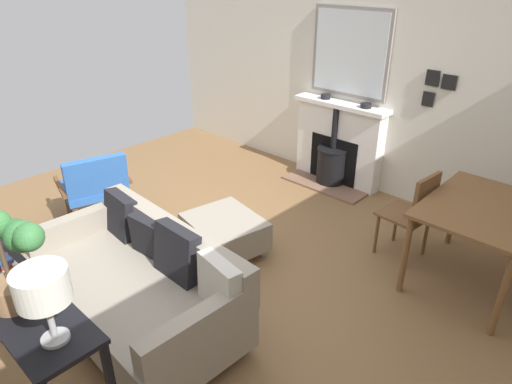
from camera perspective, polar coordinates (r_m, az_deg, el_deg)
ground_plane at (r=4.23m, az=-8.32°, el=-9.26°), size 5.21×6.00×0.01m
wall_left at (r=5.53m, az=12.65°, el=14.37°), size 0.12×6.00×2.67m
fireplace at (r=5.66m, az=10.11°, el=5.38°), size 0.54×1.20×1.02m
mirror_over_mantel at (r=5.45m, az=11.76°, el=16.78°), size 0.04×0.99×0.98m
mantel_bowl_near at (r=5.61m, az=8.74°, el=11.83°), size 0.12×0.12×0.06m
mantel_bowl_far at (r=5.33m, az=13.67°, el=10.57°), size 0.13×0.13×0.05m
sofa at (r=3.53m, az=-14.32°, el=-11.18°), size 0.98×1.78×0.81m
ottoman at (r=4.27m, az=-3.97°, el=-4.99°), size 0.72×0.79×0.36m
armchair_accent at (r=4.91m, az=-19.61°, el=0.91°), size 0.80×0.73×0.80m
console_table at (r=3.09m, az=-28.17°, el=-12.13°), size 0.38×1.55×0.79m
table_lamp_far_end at (r=2.39m, az=-25.29°, el=-10.95°), size 0.26×0.26×0.42m
potted_plant at (r=2.72m, az=-28.98°, el=-6.71°), size 0.40×0.50×0.55m
dining_table at (r=4.07m, az=26.63°, el=-2.76°), size 1.11×0.84×0.75m
dining_chair_near_fireplace at (r=4.27m, az=19.28°, el=-2.18°), size 0.44×0.44×0.86m
photo_gallery_row at (r=5.05m, az=21.83°, el=12.30°), size 0.02×0.31×0.37m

